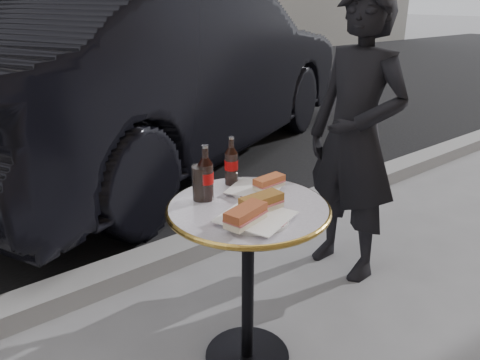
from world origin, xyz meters
TOP-DOWN VIEW (x-y plane):
  - ground at (0.00, 0.00)m, footprint 80.00×80.00m
  - curb at (0.00, 0.90)m, footprint 40.00×0.20m
  - bistro_table at (0.00, 0.00)m, footprint 0.62×0.62m
  - plate_left at (-0.06, -0.11)m, footprint 0.27×0.27m
  - plate_right at (0.11, 0.09)m, footprint 0.25×0.25m
  - sandwich_left_a at (-0.12, -0.13)m, footprint 0.18×0.11m
  - sandwich_left_b at (-0.01, -0.09)m, footprint 0.16×0.08m
  - sandwich_right at (0.16, 0.06)m, footprint 0.14×0.07m
  - cola_bottle_left at (-0.09, 0.14)m, footprint 0.08×0.08m
  - cola_bottle_right at (0.08, 0.21)m, footprint 0.07×0.07m
  - cola_glass at (-0.11, 0.16)m, footprint 0.09×0.09m
  - parked_car at (1.21, 2.60)m, footprint 3.59×5.20m
  - pedestrian at (0.93, 0.24)m, footprint 0.38×0.57m

SIDE VIEW (x-z plane):
  - ground at x=0.00m, z-range 0.00..0.00m
  - curb at x=0.00m, z-range -0.01..0.11m
  - bistro_table at x=0.00m, z-range 0.00..0.73m
  - plate_right at x=0.11m, z-range 0.73..0.74m
  - plate_left at x=-0.06m, z-range 0.73..0.75m
  - sandwich_right at x=0.16m, z-range 0.74..0.79m
  - pedestrian at x=0.93m, z-range 0.00..1.54m
  - sandwich_left_b at x=-0.01m, z-range 0.75..0.80m
  - sandwich_left_a at x=-0.12m, z-range 0.75..0.80m
  - cola_glass at x=-0.11m, z-range 0.73..0.87m
  - parked_car at x=1.21m, z-range 0.00..1.62m
  - cola_bottle_right at x=0.08m, z-range 0.73..0.94m
  - cola_bottle_left at x=-0.09m, z-range 0.73..0.95m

